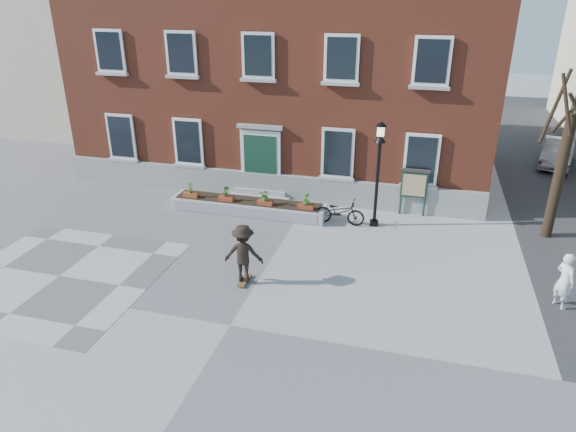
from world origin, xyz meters
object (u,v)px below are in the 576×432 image
(parked_car, at_px, (557,153))
(skateboarder, at_px, (243,253))
(bystander, at_px, (565,281))
(notice_board, at_px, (414,185))
(lamp_post, at_px, (379,160))
(bicycle, at_px, (340,212))

(parked_car, bearing_deg, skateboarder, -112.98)
(bystander, bearing_deg, parked_car, -42.62)
(notice_board, bearing_deg, lamp_post, -133.88)
(parked_car, height_order, skateboarder, skateboarder)
(bicycle, distance_m, lamp_post, 2.43)
(bicycle, height_order, skateboarder, skateboarder)
(lamp_post, bearing_deg, parked_car, 50.40)
(lamp_post, bearing_deg, notice_board, 46.12)
(notice_board, bearing_deg, parked_car, 51.15)
(notice_board, bearing_deg, skateboarder, -125.33)
(bicycle, height_order, lamp_post, lamp_post)
(bicycle, relative_size, bystander, 1.14)
(bystander, distance_m, notice_board, 6.93)
(skateboarder, bearing_deg, notice_board, 54.67)
(parked_car, xyz_separation_m, bystander, (-2.42, -13.75, 0.18))
(bicycle, bearing_deg, notice_board, -58.30)
(lamp_post, relative_size, notice_board, 2.10)
(parked_car, xyz_separation_m, notice_board, (-6.70, -8.32, 0.62))
(lamp_post, relative_size, skateboarder, 2.09)
(parked_car, relative_size, notice_board, 2.10)
(bicycle, bearing_deg, parked_car, -42.80)
(bystander, distance_m, skateboarder, 8.95)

